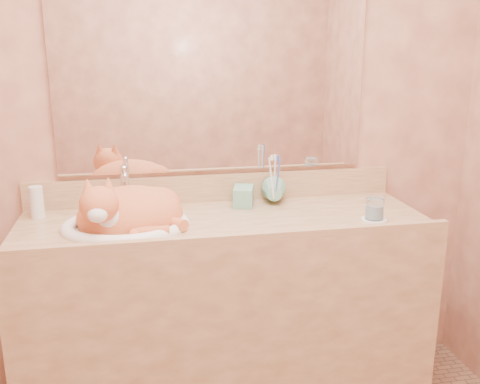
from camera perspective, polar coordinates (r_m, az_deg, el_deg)
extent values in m
cube|color=#965844|center=(2.29, -2.85, 8.80)|extent=(2.40, 0.02, 2.50)
cube|color=white|center=(2.26, -2.86, 12.29)|extent=(1.30, 0.02, 0.80)
imported|color=#6BAC8E|center=(2.20, 0.26, 0.38)|extent=(0.10, 0.10, 0.18)
imported|color=#6BAC8E|center=(2.26, 3.69, -0.32)|extent=(0.13, 0.13, 0.10)
cylinder|color=white|center=(2.14, 14.10, -2.92)|extent=(0.10, 0.10, 0.01)
cylinder|color=white|center=(2.13, 14.18, -1.74)|extent=(0.07, 0.07, 0.08)
cylinder|color=silver|center=(2.25, -20.85, -1.03)|extent=(0.05, 0.05, 0.13)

